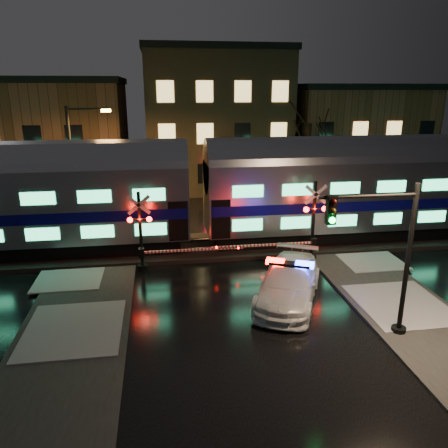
{
  "coord_description": "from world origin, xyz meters",
  "views": [
    {
      "loc": [
        -3.11,
        -17.91,
        8.63
      ],
      "look_at": [
        -0.06,
        2.5,
        2.2
      ],
      "focal_mm": 35.0,
      "sensor_mm": 36.0,
      "label": 1
    }
  ],
  "objects_px": {
    "police_car": "(289,283)",
    "crossing_signal_left": "(148,239)",
    "crossing_signal_right": "(307,230)",
    "traffic_light": "(385,260)",
    "streetlight": "(76,162)"
  },
  "relations": [
    {
      "from": "police_car",
      "to": "crossing_signal_left",
      "type": "distance_m",
      "value": 7.15
    },
    {
      "from": "crossing_signal_right",
      "to": "traffic_light",
      "type": "relative_size",
      "value": 1.06
    },
    {
      "from": "police_car",
      "to": "traffic_light",
      "type": "distance_m",
      "value": 4.54
    },
    {
      "from": "traffic_light",
      "to": "crossing_signal_left",
      "type": "bearing_deg",
      "value": 137.07
    },
    {
      "from": "crossing_signal_right",
      "to": "traffic_light",
      "type": "height_order",
      "value": "traffic_light"
    },
    {
      "from": "police_car",
      "to": "crossing_signal_right",
      "type": "relative_size",
      "value": 1.01
    },
    {
      "from": "police_car",
      "to": "traffic_light",
      "type": "relative_size",
      "value": 1.07
    },
    {
      "from": "police_car",
      "to": "traffic_light",
      "type": "bearing_deg",
      "value": -29.06
    },
    {
      "from": "police_car",
      "to": "streetlight",
      "type": "bearing_deg",
      "value": 158.04
    },
    {
      "from": "crossing_signal_right",
      "to": "crossing_signal_left",
      "type": "height_order",
      "value": "crossing_signal_right"
    },
    {
      "from": "crossing_signal_right",
      "to": "traffic_light",
      "type": "bearing_deg",
      "value": -88.06
    },
    {
      "from": "traffic_light",
      "to": "streetlight",
      "type": "bearing_deg",
      "value": 130.19
    },
    {
      "from": "police_car",
      "to": "crossing_signal_left",
      "type": "bearing_deg",
      "value": 170.36
    },
    {
      "from": "crossing_signal_left",
      "to": "streetlight",
      "type": "distance_m",
      "value": 8.38
    },
    {
      "from": "traffic_light",
      "to": "streetlight",
      "type": "xyz_separation_m",
      "value": [
        -12.4,
        13.95,
        1.43
      ]
    }
  ]
}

